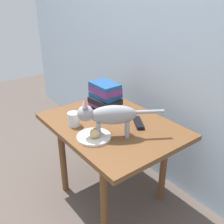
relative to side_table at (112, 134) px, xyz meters
The scene contains 9 objects.
ground_plane 0.49m from the side_table, ahead, with size 6.00×6.00×0.00m, color brown.
back_panel 0.75m from the side_table, 90.00° to the left, with size 4.00×0.04×2.20m, color silver.
side_table is the anchor object (origin of this frame).
plate 0.21m from the side_table, 68.17° to the right, with size 0.19×0.19×0.01m, color silver.
bread_roll 0.23m from the side_table, 64.84° to the right, with size 0.08×0.06×0.05m, color #E0BC7A.
cat 0.25m from the side_table, 45.81° to the right, with size 0.29×0.42×0.23m.
book_stack 0.27m from the side_table, 154.50° to the left, with size 0.23×0.18×0.19m.
candle_jar 0.26m from the side_table, 122.12° to the right, with size 0.07×0.07×0.08m.
tv_remote 0.18m from the side_table, 49.22° to the left, with size 0.15×0.04×0.02m, color black.
Camera 1 is at (1.13, -0.87, 1.32)m, focal length 41.74 mm.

